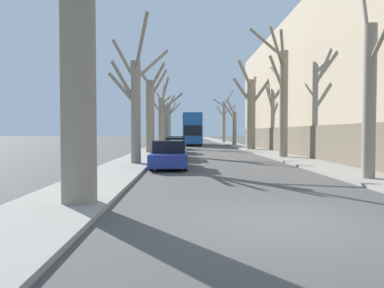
{
  "coord_description": "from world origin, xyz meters",
  "views": [
    {
      "loc": [
        -2.06,
        -6.81,
        1.81
      ],
      "look_at": [
        -0.99,
        35.47,
        0.34
      ],
      "focal_mm": 32.0,
      "sensor_mm": 36.0,
      "label": 1
    }
  ],
  "objects": [
    {
      "name": "street_tree_left_5",
      "position": [
        -4.69,
        54.36,
        3.92
      ],
      "size": [
        4.34,
        3.76,
        8.83
      ],
      "color": "gray",
      "rests_on": "ground"
    },
    {
      "name": "street_tree_left_2",
      "position": [
        -4.82,
        22.01,
        3.53
      ],
      "size": [
        3.04,
        3.08,
        7.84
      ],
      "color": "gray",
      "rests_on": "ground"
    },
    {
      "name": "parked_car_2",
      "position": [
        -2.76,
        22.62,
        0.64
      ],
      "size": [
        1.84,
        4.25,
        1.35
      ],
      "color": "navy",
      "rests_on": "ground"
    },
    {
      "name": "street_tree_left_3",
      "position": [
        -4.51,
        33.34,
        3.53
      ],
      "size": [
        2.96,
        4.62,
        8.06
      ],
      "color": "gray",
      "rests_on": "ground"
    },
    {
      "name": "sidewalk_right",
      "position": [
        5.07,
        50.0,
        0.06
      ],
      "size": [
        2.44,
        120.0,
        0.12
      ],
      "primitive_type": "cube",
      "color": "gray",
      "rests_on": "ground"
    },
    {
      "name": "street_tree_left_0",
      "position": [
        -4.58,
        1.46,
        3.89
      ],
      "size": [
        3.79,
        3.79,
        8.31
      ],
      "color": "gray",
      "rests_on": "ground"
    },
    {
      "name": "parked_car_1",
      "position": [
        -2.76,
        15.91,
        0.6
      ],
      "size": [
        1.8,
        4.52,
        1.25
      ],
      "color": "olive",
      "rests_on": "ground"
    },
    {
      "name": "ground_plane",
      "position": [
        0.0,
        0.0,
        0.0
      ],
      "size": [
        300.0,
        300.0,
        0.0
      ],
      "primitive_type": "plane",
      "color": "#4C4947"
    },
    {
      "name": "street_tree_left_4",
      "position": [
        -4.81,
        44.06,
        3.22
      ],
      "size": [
        3.58,
        3.56,
        7.24
      ],
      "color": "gray",
      "rests_on": "ground"
    },
    {
      "name": "parked_car_3",
      "position": [
        -2.76,
        29.25,
        0.65
      ],
      "size": [
        1.87,
        4.14,
        1.37
      ],
      "color": "#9EA3AD",
      "rests_on": "ground"
    },
    {
      "name": "parked_car_0",
      "position": [
        -2.76,
        10.45,
        0.65
      ],
      "size": [
        1.78,
        4.19,
        1.39
      ],
      "color": "navy",
      "rests_on": "ground"
    },
    {
      "name": "street_tree_right_1",
      "position": [
        4.72,
        16.57,
        4.31
      ],
      "size": [
        2.55,
        4.33,
        9.13
      ],
      "color": "gray",
      "rests_on": "ground"
    },
    {
      "name": "street_tree_left_1",
      "position": [
        -4.68,
        11.97,
        3.44
      ],
      "size": [
        3.25,
        4.06,
        7.59
      ],
      "color": "gray",
      "rests_on": "ground"
    },
    {
      "name": "street_tree_right_2",
      "position": [
        4.68,
        27.1,
        4.1
      ],
      "size": [
        3.94,
        3.75,
        8.71
      ],
      "color": "gray",
      "rests_on": "ground"
    },
    {
      "name": "street_tree_right_0",
      "position": [
        4.81,
        5.67,
        3.29
      ],
      "size": [
        1.36,
        3.72,
        7.92
      ],
      "color": "gray",
      "rests_on": "ground"
    },
    {
      "name": "street_tree_right_3",
      "position": [
        4.64,
        38.46,
        2.74
      ],
      "size": [
        1.8,
        3.6,
        6.08
      ],
      "color": "gray",
      "rests_on": "ground"
    },
    {
      "name": "double_decker_bus",
      "position": [
        -0.9,
        40.73,
        2.42
      ],
      "size": [
        2.5,
        10.54,
        4.27
      ],
      "color": "#19519E",
      "rests_on": "ground"
    },
    {
      "name": "sidewalk_left",
      "position": [
        -5.07,
        50.0,
        0.06
      ],
      "size": [
        2.44,
        120.0,
        0.12
      ],
      "primitive_type": "cube",
      "color": "gray",
      "rests_on": "ground"
    },
    {
      "name": "building_facade_right",
      "position": [
        11.28,
        21.66,
        5.55
      ],
      "size": [
        10.08,
        35.18,
        11.12
      ],
      "color": "tan",
      "rests_on": "ground"
    },
    {
      "name": "street_tree_right_4",
      "position": [
        4.77,
        50.51,
        3.87
      ],
      "size": [
        3.81,
        2.42,
        8.86
      ],
      "color": "gray",
      "rests_on": "ground"
    }
  ]
}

